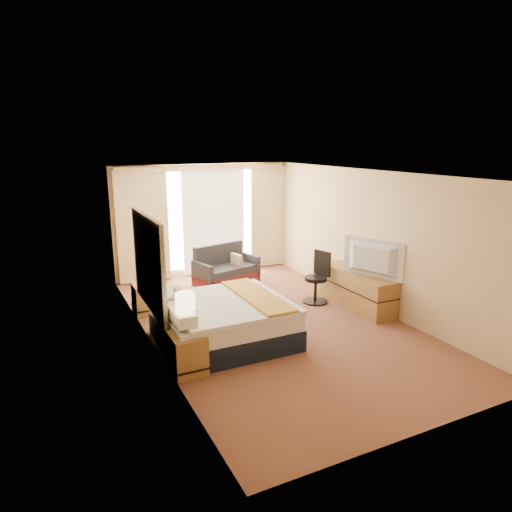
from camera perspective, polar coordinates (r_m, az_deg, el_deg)
name	(u,v)px	position (r m, az deg, el deg)	size (l,w,h in m)	color
floor	(272,322)	(8.14, 1.96, -8.29)	(4.20, 7.00, 0.02)	#55181C
ceiling	(273,173)	(7.54, 2.13, 10.30)	(4.20, 7.00, 0.02)	white
wall_back	(203,220)	(10.89, -6.65, 4.53)	(4.20, 0.02, 2.60)	tan
wall_front	(432,323)	(5.06, 21.13, -7.77)	(4.20, 0.02, 2.60)	tan
wall_left	(149,265)	(7.03, -13.27, -1.13)	(0.02, 7.00, 2.60)	tan
wall_right	(370,239)	(8.89, 14.09, 2.02)	(0.02, 7.00, 2.60)	tan
headboard	(148,263)	(7.23, -13.31, -0.87)	(0.06, 1.85, 1.50)	black
nightstand_left	(187,353)	(6.48, -8.57, -11.92)	(0.45, 0.52, 0.55)	olive
nightstand_right	(146,298)	(8.73, -13.57, -5.18)	(0.45, 0.52, 0.55)	olive
media_dresser	(356,289)	(8.97, 12.40, -4.07)	(0.50, 1.80, 0.70)	olive
window	(213,218)	(10.94, -5.36, 4.71)	(2.30, 0.02, 2.30)	white
curtains	(204,216)	(10.76, -6.48, 5.01)	(4.12, 0.19, 2.56)	beige
bed	(223,321)	(7.29, -4.13, -8.09)	(1.97, 1.80, 0.96)	black
loveseat	(225,271)	(10.24, -3.84, -1.86)	(1.52, 1.05, 0.86)	#5A191A
floor_lamp	(151,242)	(9.37, -13.01, 1.70)	(0.20, 0.20, 1.62)	black
desk_chair	(318,280)	(9.08, 7.71, -2.95)	(0.50, 0.50, 1.02)	black
lamp_left	(185,302)	(6.28, -8.84, -5.73)	(0.27, 0.27, 0.57)	black
lamp_right	(145,259)	(8.56, -13.66, -0.33)	(0.29, 0.29, 0.61)	black
tissue_box	(191,332)	(6.32, -8.14, -9.35)	(0.11, 0.11, 0.10)	#9CC1F2
telephone	(148,281)	(8.69, -13.31, -3.08)	(0.19, 0.15, 0.07)	black
television	(370,259)	(8.45, 14.08, -0.39)	(1.20, 0.16, 0.69)	black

